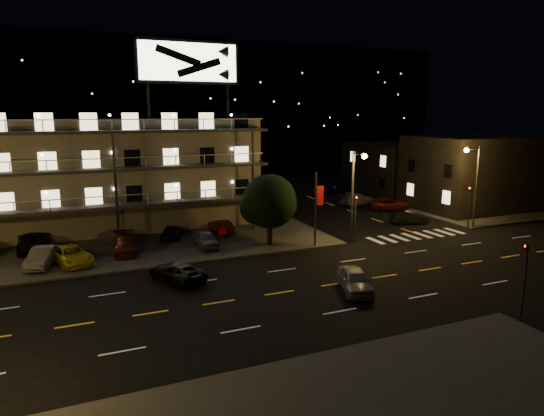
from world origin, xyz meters
name	(u,v)px	position (x,y,z in m)	size (l,w,h in m)	color
ground	(308,288)	(0.00, 0.00, 0.00)	(140.00, 140.00, 0.00)	black
curb_nw	(69,237)	(-14.00, 20.00, 0.07)	(44.00, 24.00, 0.15)	#3A3A37
curb_ne	(447,202)	(30.00, 20.00, 0.07)	(16.00, 24.00, 0.15)	#3A3A37
motel	(108,172)	(-9.94, 23.88, 5.34)	(28.00, 13.80, 18.10)	gray
side_bldg_front	(474,173)	(29.99, 16.00, 4.25)	(14.06, 10.00, 8.50)	black
side_bldg_back	(407,168)	(29.99, 28.00, 3.50)	(14.06, 12.00, 7.00)	black
hill_backdrop	(107,110)	(-5.94, 68.78, 11.55)	(120.00, 25.00, 24.00)	black
streetlight_nc	(355,188)	(8.50, 7.94, 4.96)	(0.44, 1.92, 8.00)	#2D2D30
streetlight_ne	(474,178)	(22.14, 8.30, 4.96)	(1.92, 0.44, 8.00)	#2D2D30
signal_nw	(355,214)	(9.00, 8.50, 2.57)	(0.20, 0.27, 4.60)	#2D2D30
signal_sw	(525,272)	(9.00, -8.50, 2.57)	(0.20, 0.27, 4.60)	#2D2D30
signal_ne	(469,203)	(22.00, 8.50, 2.57)	(0.27, 0.20, 4.60)	#2D2D30
banner_north	(316,207)	(5.09, 8.40, 3.43)	(0.83, 0.16, 6.40)	#2D2D30
stop_sign	(223,237)	(-3.00, 8.57, 1.71)	(0.91, 0.11, 2.61)	#2D2D30
tree	(269,203)	(1.65, 10.34, 3.72)	(4.77, 4.59, 6.01)	black
lot_car_1	(42,257)	(-15.85, 11.36, 0.84)	(1.46, 4.20, 1.38)	gray
lot_car_2	(71,255)	(-13.93, 11.14, 0.81)	(2.18, 4.73, 1.31)	gold
lot_car_3	(125,244)	(-9.91, 12.68, 0.83)	(1.90, 4.68, 1.36)	#621B0E
lot_car_4	(206,239)	(-3.51, 11.75, 0.81)	(1.57, 3.90, 1.33)	gray
lot_car_6	(34,241)	(-16.62, 16.34, 0.89)	(2.46, 5.34, 1.48)	black
lot_car_7	(115,236)	(-10.33, 15.95, 0.76)	(1.72, 4.22, 1.22)	gray
lot_car_8	(172,231)	(-5.53, 15.60, 0.77)	(1.47, 3.67, 1.25)	black
lot_car_9	(221,226)	(-0.89, 15.86, 0.76)	(1.29, 3.69, 1.21)	#621B0E
side_car_0	(410,218)	(18.09, 12.37, 0.62)	(1.32, 3.79, 1.25)	black
side_car_1	(389,204)	(20.65, 19.25, 0.68)	(2.24, 4.86, 1.35)	#621B0E
side_car_2	(357,199)	(18.93, 23.44, 0.69)	(1.93, 4.76, 1.38)	gray
side_car_3	(338,189)	(21.16, 31.68, 0.67)	(1.59, 3.96, 1.35)	black
road_car_east	(355,280)	(2.55, -1.58, 0.72)	(1.70, 4.22, 1.44)	gray
road_car_west	(177,272)	(-7.45, 4.77, 0.63)	(2.10, 4.55, 1.26)	black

